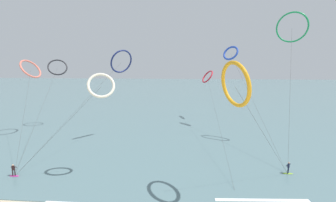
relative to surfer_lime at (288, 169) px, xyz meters
name	(u,v)px	position (x,y,z in m)	size (l,w,h in m)	color
sea_water	(180,91)	(-17.08, 91.48, -0.78)	(400.00, 200.00, 0.08)	slate
surfer_lime	(288,169)	(0.00, 0.00, 0.00)	(1.40, 0.73, 1.70)	#8CC62D
surfer_magenta	(14,171)	(-37.06, -3.63, 0.00)	(1.40, 0.64, 1.70)	#CC288E
kite_cobalt	(231,53)	(-4.00, 22.46, 16.60)	(6.11, 24.53, 19.15)	#2647B7
kite_charcoal	(58,67)	(-43.91, 19.66, 13.39)	(9.33, 25.48, 16.11)	black
kite_crimson	(207,77)	(-8.35, 29.83, 10.79)	(3.76, 37.01, 13.35)	red
kite_navy	(121,62)	(-26.28, 11.51, 14.60)	(13.02, 17.57, 17.63)	navy
kite_emerald	(292,27)	(4.39, 12.51, 20.53)	(6.85, 14.44, 23.99)	#199351
kite_amber	(235,84)	(-9.18, -6.40, 12.10)	(10.71, 8.90, 15.36)	orange
kite_coral	(31,69)	(-45.81, 13.33, 13.16)	(10.47, 19.39, 15.94)	#EA7260
kite_ivory	(101,86)	(-24.70, -2.76, 11.51)	(14.34, 3.24, 13.93)	silver
wave_crest_mid	(262,201)	(-5.58, -6.37, -0.76)	(10.38, 0.50, 0.12)	white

